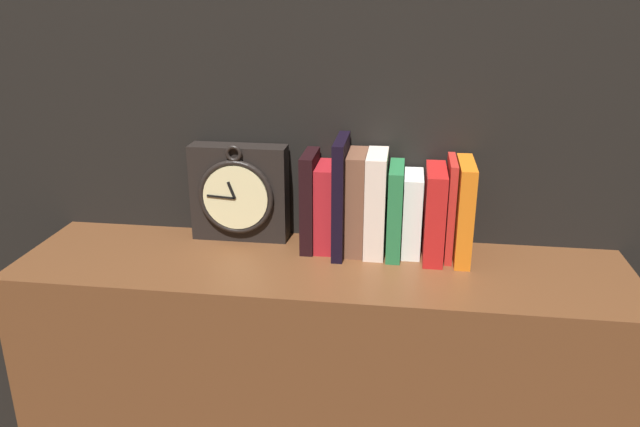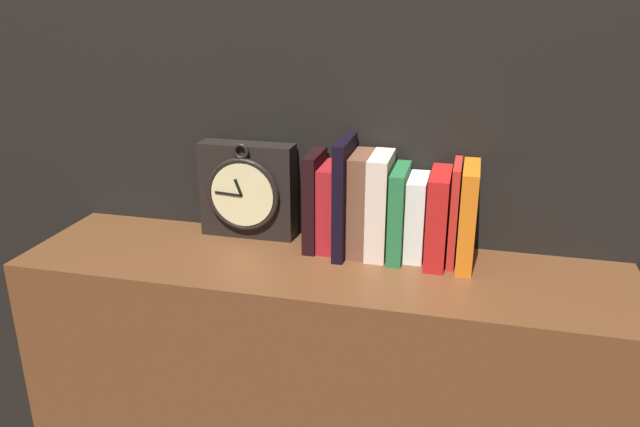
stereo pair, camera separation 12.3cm
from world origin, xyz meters
TOP-DOWN VIEW (x-y plane):
  - bookshelf at (0.00, 0.00)m, footprint 1.26×0.32m
  - clock at (-0.20, 0.12)m, footprint 0.21×0.07m
  - book_slot0_black at (-0.03, 0.09)m, footprint 0.03×0.12m
  - book_slot1_red at (-0.00, 0.09)m, footprint 0.04×0.11m
  - book_slot2_black at (0.03, 0.08)m, footprint 0.02×0.15m
  - book_slot3_brown at (0.06, 0.09)m, footprint 0.04×0.12m
  - book_slot4_cream at (0.11, 0.09)m, footprint 0.04×0.13m
  - book_slot5_green at (0.15, 0.08)m, footprint 0.03×0.13m
  - book_slot6_white at (0.18, 0.09)m, footprint 0.04×0.11m
  - book_slot7_red at (0.23, 0.08)m, footprint 0.04×0.14m
  - book_slot8_red at (0.26, 0.09)m, footprint 0.02×0.12m
  - book_slot9_orange at (0.29, 0.08)m, footprint 0.03×0.15m

SIDE VIEW (x-z plane):
  - bookshelf at x=0.00m, z-range 0.00..0.76m
  - book_slot6_white at x=0.18m, z-range 0.76..0.93m
  - book_slot1_red at x=0.00m, z-range 0.76..0.94m
  - book_slot7_red at x=0.23m, z-range 0.76..0.95m
  - book_slot5_green at x=0.15m, z-range 0.76..0.95m
  - book_slot9_orange at x=0.29m, z-range 0.76..0.96m
  - book_slot8_red at x=0.26m, z-range 0.76..0.96m
  - book_slot0_black at x=-0.03m, z-range 0.76..0.97m
  - clock at x=-0.20m, z-range 0.75..0.97m
  - book_slot3_brown at x=0.06m, z-range 0.76..0.97m
  - book_slot4_cream at x=0.11m, z-range 0.76..0.97m
  - book_slot2_black at x=0.03m, z-range 0.76..1.00m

